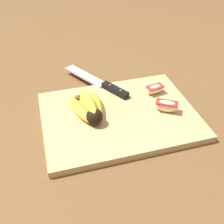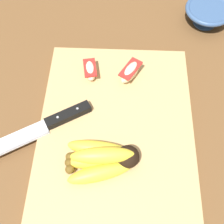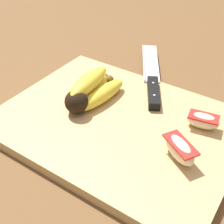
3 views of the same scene
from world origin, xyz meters
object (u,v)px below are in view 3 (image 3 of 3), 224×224
Objects in this scene: banana_bunch at (89,91)px; apple_wedge_near at (180,149)px; chefs_knife at (152,81)px; apple_wedge_middle at (203,121)px.

apple_wedge_near is (-0.21, 0.05, -0.00)m from banana_bunch.
chefs_knife is 0.22m from apple_wedge_near.
banana_bunch is 0.56× the size of chefs_knife.
apple_wedge_near reaches higher than chefs_knife.
apple_wedge_middle is at bearing 150.82° from chefs_knife.
apple_wedge_near is at bearing 87.66° from apple_wedge_middle.
apple_wedge_near is at bearing 167.09° from banana_bunch.
apple_wedge_middle is (-0.14, 0.08, 0.01)m from chefs_knife.
chefs_knife is 0.16m from apple_wedge_middle.
apple_wedge_near is 1.17× the size of apple_wedge_middle.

